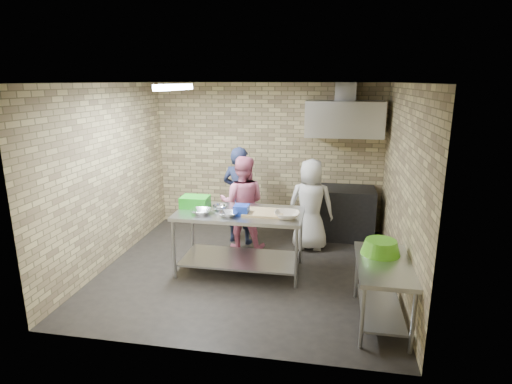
# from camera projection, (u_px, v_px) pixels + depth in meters

# --- Properties ---
(floor) EXTENTS (4.20, 4.20, 0.00)m
(floor) POSITION_uv_depth(u_px,v_px,m) (247.00, 269.00, 6.26)
(floor) COLOR black
(floor) RESTS_ON ground
(ceiling) EXTENTS (4.20, 4.20, 0.00)m
(ceiling) POSITION_uv_depth(u_px,v_px,m) (246.00, 83.00, 5.56)
(ceiling) COLOR black
(ceiling) RESTS_ON ground
(back_wall) EXTENTS (4.20, 0.06, 2.70)m
(back_wall) POSITION_uv_depth(u_px,v_px,m) (268.00, 157.00, 7.81)
(back_wall) COLOR tan
(back_wall) RESTS_ON ground
(front_wall) EXTENTS (4.20, 0.06, 2.70)m
(front_wall) POSITION_uv_depth(u_px,v_px,m) (205.00, 229.00, 4.01)
(front_wall) COLOR tan
(front_wall) RESTS_ON ground
(left_wall) EXTENTS (0.06, 4.00, 2.70)m
(left_wall) POSITION_uv_depth(u_px,v_px,m) (109.00, 176.00, 6.27)
(left_wall) COLOR tan
(left_wall) RESTS_ON ground
(right_wall) EXTENTS (0.06, 4.00, 2.70)m
(right_wall) POSITION_uv_depth(u_px,v_px,m) (402.00, 188.00, 5.55)
(right_wall) COLOR tan
(right_wall) RESTS_ON ground
(prep_table) EXTENTS (1.82, 0.91, 0.91)m
(prep_table) POSITION_uv_depth(u_px,v_px,m) (240.00, 241.00, 6.12)
(prep_table) COLOR silver
(prep_table) RESTS_ON floor
(side_counter) EXTENTS (0.60, 1.20, 0.75)m
(side_counter) POSITION_uv_depth(u_px,v_px,m) (382.00, 293.00, 4.81)
(side_counter) COLOR silver
(side_counter) RESTS_ON floor
(stove) EXTENTS (1.20, 0.70, 0.90)m
(stove) POSITION_uv_depth(u_px,v_px,m) (339.00, 213.00, 7.48)
(stove) COLOR black
(stove) RESTS_ON floor
(range_hood) EXTENTS (1.30, 0.60, 0.60)m
(range_hood) POSITION_uv_depth(u_px,v_px,m) (344.00, 119.00, 7.10)
(range_hood) COLOR silver
(range_hood) RESTS_ON back_wall
(hood_duct) EXTENTS (0.35, 0.30, 0.30)m
(hood_duct) POSITION_uv_depth(u_px,v_px,m) (345.00, 91.00, 7.13)
(hood_duct) COLOR #A5A8AD
(hood_duct) RESTS_ON back_wall
(wall_shelf) EXTENTS (0.80, 0.20, 0.04)m
(wall_shelf) POSITION_uv_depth(u_px,v_px,m) (361.00, 129.00, 7.28)
(wall_shelf) COLOR #3F2B19
(wall_shelf) RESTS_ON back_wall
(fluorescent_fixture) EXTENTS (0.10, 1.25, 0.08)m
(fluorescent_fixture) POSITION_uv_depth(u_px,v_px,m) (175.00, 87.00, 5.75)
(fluorescent_fixture) COLOR white
(fluorescent_fixture) RESTS_ON ceiling
(green_crate) EXTENTS (0.40, 0.30, 0.16)m
(green_crate) POSITION_uv_depth(u_px,v_px,m) (195.00, 202.00, 6.22)
(green_crate) COLOR green
(green_crate) RESTS_ON prep_table
(blue_tub) EXTENTS (0.20, 0.20, 0.13)m
(blue_tub) POSITION_uv_depth(u_px,v_px,m) (241.00, 210.00, 5.88)
(blue_tub) COLOR blue
(blue_tub) RESTS_ON prep_table
(cutting_board) EXTENTS (0.56, 0.42, 0.03)m
(cutting_board) POSITION_uv_depth(u_px,v_px,m) (263.00, 213.00, 5.92)
(cutting_board) COLOR tan
(cutting_board) RESTS_ON prep_table
(mixing_bowl_a) EXTENTS (0.30, 0.30, 0.07)m
(mixing_bowl_a) POSITION_uv_depth(u_px,v_px,m) (202.00, 212.00, 5.89)
(mixing_bowl_a) COLOR silver
(mixing_bowl_a) RESTS_ON prep_table
(mixing_bowl_b) EXTENTS (0.23, 0.23, 0.07)m
(mixing_bowl_b) POSITION_uv_depth(u_px,v_px,m) (220.00, 207.00, 6.10)
(mixing_bowl_b) COLOR silver
(mixing_bowl_b) RESTS_ON prep_table
(mixing_bowl_c) EXTENTS (0.28, 0.28, 0.06)m
(mixing_bowl_c) POSITION_uv_depth(u_px,v_px,m) (229.00, 214.00, 5.80)
(mixing_bowl_c) COLOR #AFB1B6
(mixing_bowl_c) RESTS_ON prep_table
(ceramic_bowl) EXTENTS (0.37, 0.37, 0.09)m
(ceramic_bowl) POSITION_uv_depth(u_px,v_px,m) (287.00, 215.00, 5.73)
(ceramic_bowl) COLOR beige
(ceramic_bowl) RESTS_ON prep_table
(green_basin) EXTENTS (0.46, 0.46, 0.17)m
(green_basin) POSITION_uv_depth(u_px,v_px,m) (381.00, 247.00, 4.93)
(green_basin) COLOR #59C626
(green_basin) RESTS_ON side_counter
(bottle_red) EXTENTS (0.07, 0.07, 0.18)m
(bottle_red) POSITION_uv_depth(u_px,v_px,m) (347.00, 122.00, 7.29)
(bottle_red) COLOR #B22619
(bottle_red) RESTS_ON wall_shelf
(bottle_green) EXTENTS (0.06, 0.06, 0.15)m
(bottle_green) POSITION_uv_depth(u_px,v_px,m) (370.00, 123.00, 7.23)
(bottle_green) COLOR green
(bottle_green) RESTS_ON wall_shelf
(man_navy) EXTENTS (0.68, 0.53, 1.67)m
(man_navy) POSITION_uv_depth(u_px,v_px,m) (240.00, 195.00, 7.13)
(man_navy) COLOR #141A33
(man_navy) RESTS_ON floor
(woman_pink) EXTENTS (0.79, 0.64, 1.56)m
(woman_pink) POSITION_uv_depth(u_px,v_px,m) (242.00, 203.00, 6.88)
(woman_pink) COLOR pink
(woman_pink) RESTS_ON floor
(woman_white) EXTENTS (0.75, 0.49, 1.52)m
(woman_white) POSITION_uv_depth(u_px,v_px,m) (311.00, 205.00, 6.87)
(woman_white) COLOR silver
(woman_white) RESTS_ON floor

